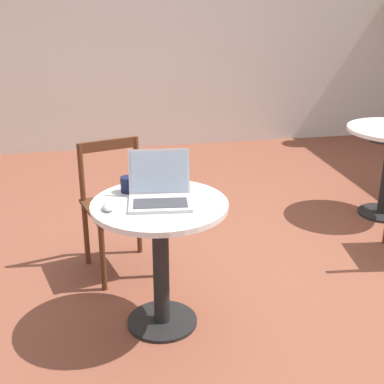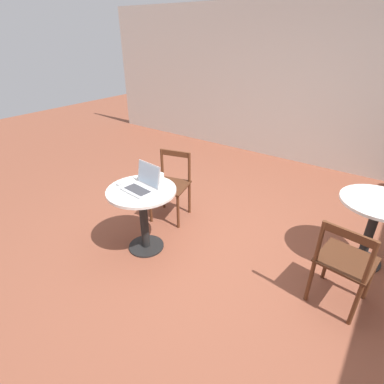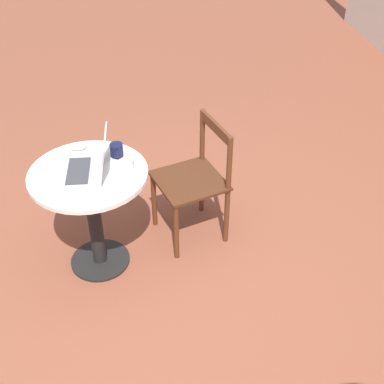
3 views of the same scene
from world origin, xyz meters
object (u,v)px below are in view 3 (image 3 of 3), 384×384
at_px(chair_near_back, 195,181).
at_px(mouse, 79,147).
at_px(cafe_table_near, 91,198).
at_px(drinking_glass, 129,166).
at_px(mug, 117,150).
at_px(laptop, 89,166).

relative_size(chair_near_back, mouse, 8.70).
bearing_deg(cafe_table_near, mouse, -170.53).
height_order(chair_near_back, mouse, chair_near_back).
relative_size(chair_near_back, drinking_glass, 8.27).
bearing_deg(chair_near_back, mug, -85.55).
bearing_deg(chair_near_back, mouse, -96.34).
distance_m(cafe_table_near, drinking_glass, 0.35).
xyz_separation_m(laptop, mug, (-0.15, 0.18, -0.01)).
bearing_deg(mug, drinking_glass, 15.07).
height_order(mouse, mug, mug).
relative_size(cafe_table_near, mug, 6.31).
bearing_deg(mouse, mug, 62.45).
relative_size(cafe_table_near, mouse, 7.50).
distance_m(chair_near_back, mouse, 0.81).
distance_m(chair_near_back, laptop, 0.79).
distance_m(mouse, drinking_glass, 0.44).
xyz_separation_m(cafe_table_near, mug, (-0.15, 0.19, 0.24)).
xyz_separation_m(cafe_table_near, laptop, (0.01, 0.01, 0.24)).
bearing_deg(laptop, chair_near_back, 105.53).
bearing_deg(laptop, mouse, -168.21).
height_order(chair_near_back, drinking_glass, chair_near_back).
height_order(cafe_table_near, drinking_glass, drinking_glass).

